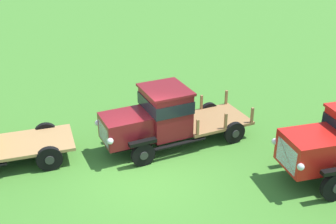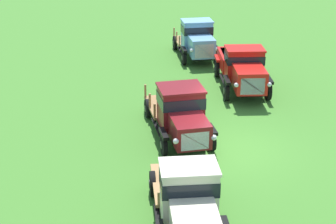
# 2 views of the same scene
# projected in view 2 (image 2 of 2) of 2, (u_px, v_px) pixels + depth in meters

# --- Properties ---
(ground_plane) EXTENTS (240.00, 240.00, 0.00)m
(ground_plane) POSITION_uv_depth(u_px,v_px,m) (229.00, 150.00, 18.75)
(ground_plane) COLOR #3D7528
(vintage_truck_second_in_line) EXTENTS (5.04, 3.29, 2.14)m
(vintage_truck_second_in_line) POSITION_uv_depth(u_px,v_px,m) (189.00, 203.00, 13.65)
(vintage_truck_second_in_line) COLOR black
(vintage_truck_second_in_line) RESTS_ON ground
(vintage_truck_midrow_center) EXTENTS (5.37, 3.95, 2.09)m
(vintage_truck_midrow_center) POSITION_uv_depth(u_px,v_px,m) (182.00, 113.00, 19.05)
(vintage_truck_midrow_center) COLOR black
(vintage_truck_midrow_center) RESTS_ON ground
(vintage_truck_far_side) EXTENTS (5.38, 3.37, 2.10)m
(vintage_truck_far_side) POSITION_uv_depth(u_px,v_px,m) (243.00, 67.00, 24.03)
(vintage_truck_far_side) COLOR black
(vintage_truck_far_side) RESTS_ON ground
(vintage_truck_back_of_row) EXTENTS (4.88, 3.49, 2.16)m
(vintage_truck_back_of_row) POSITION_uv_depth(u_px,v_px,m) (197.00, 40.00, 28.26)
(vintage_truck_back_of_row) COLOR black
(vintage_truck_back_of_row) RESTS_ON ground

